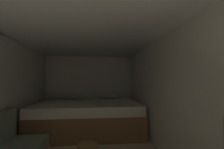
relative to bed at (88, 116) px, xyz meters
name	(u,v)px	position (x,y,z in m)	size (l,w,h in m)	color
wall_back	(89,89)	(0.00, 0.94, 0.66)	(2.80, 0.05, 2.07)	silver
wall_right	(172,98)	(1.37, -1.78, 0.66)	(0.05, 5.39, 2.07)	silver
ceiling_slab	(82,27)	(0.00, -1.78, 1.71)	(2.80, 5.39, 0.05)	white
bed	(88,116)	(0.00, 0.00, 0.00)	(2.58, 1.75, 0.90)	olive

